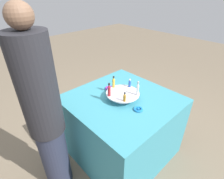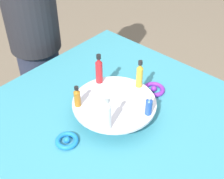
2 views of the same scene
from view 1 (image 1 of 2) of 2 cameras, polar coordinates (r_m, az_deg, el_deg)
name	(u,v)px [view 1 (image 1 of 2)]	position (r m, az deg, el deg)	size (l,w,h in m)	color
ground_plane	(121,149)	(2.38, 2.84, -18.80)	(12.00, 12.00, 0.00)	#756651
party_table	(122,126)	(2.09, 3.12, -11.88)	(1.05, 1.05, 0.78)	teal
display_stand	(123,95)	(1.82, 3.51, -1.70)	(0.35, 0.35, 0.07)	silver
bottle_blue	(130,83)	(1.90, 5.82, 2.04)	(0.03, 0.03, 0.09)	#234CAD
bottle_gold	(114,82)	(1.88, 0.52, 2.38)	(0.03, 0.03, 0.13)	gold
bottle_red	(109,90)	(1.73, -0.94, -0.20)	(0.03, 0.03, 0.14)	#B21E23
bottle_amber	(125,97)	(1.66, 4.14, -2.53)	(0.03, 0.03, 0.10)	#AD6B19
bottle_clear	(138,89)	(1.76, 8.39, 0.20)	(0.03, 0.03, 0.15)	silver
ribbon_bow_blue	(138,109)	(1.70, 8.56, -6.35)	(0.09, 0.09, 0.03)	blue
ribbon_bow_purple	(110,88)	(2.01, -0.80, 0.42)	(0.10, 0.10, 0.03)	purple
person_figure	(45,116)	(1.57, -21.07, -8.04)	(0.30, 0.30, 1.74)	#282D42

